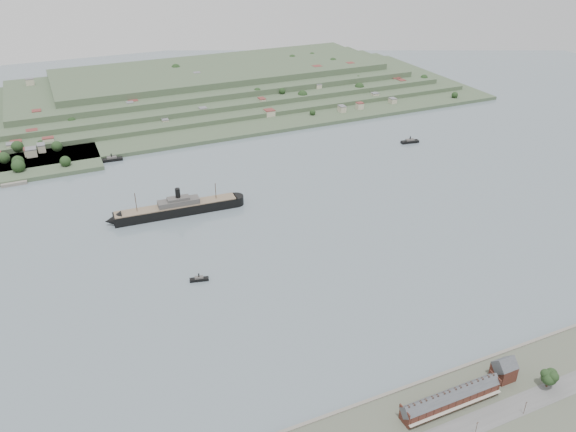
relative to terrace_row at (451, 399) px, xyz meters
name	(u,v)px	position (x,y,z in m)	size (l,w,h in m)	color
ground	(317,244)	(10.00, 168.02, -6.84)	(1400.00, 1400.00, 0.00)	slate
near_shore	(491,428)	(10.00, -18.73, -5.83)	(220.00, 80.00, 2.60)	#4C5142
terrace_row	(451,399)	(0.00, 0.00, 0.00)	(55.60, 9.80, 11.07)	#49241A
gabled_building	(504,369)	(37.50, 4.02, 1.34)	(10.40, 10.18, 14.09)	#49241A
far_peninsula	(202,90)	(37.91, 561.12, 5.04)	(760.00, 309.00, 30.00)	#36462F
steamship	(173,209)	(-76.22, 257.28, -1.80)	(113.96, 19.41, 27.32)	black
tugboat	(199,279)	(-83.38, 158.00, -5.44)	(13.22, 6.29, 5.75)	black
ferry_west	(112,159)	(-105.08, 393.02, -4.98)	(21.00, 7.23, 7.74)	black
ferry_east	(410,141)	(194.54, 313.47, -5.07)	(20.21, 8.11, 7.37)	black
fig_tree	(550,377)	(54.47, -10.48, 1.98)	(10.02, 8.68, 11.18)	#412C1E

